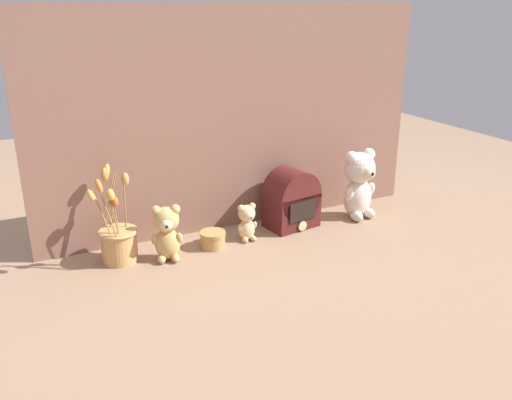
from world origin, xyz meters
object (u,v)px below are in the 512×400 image
object	(u,v)px
teddy_bear_large	(359,183)
vintage_radio	(292,200)
teddy_bear_medium	(167,232)
flower_vase	(118,238)
decorative_tin_tall	(213,239)
teddy_bear_small	(247,221)

from	to	relation	value
teddy_bear_large	vintage_radio	bearing A→B (deg)	173.20
teddy_bear_large	teddy_bear_medium	bearing A→B (deg)	-177.46
teddy_bear_medium	flower_vase	size ratio (longest dim) A/B	0.60
teddy_bear_medium	decorative_tin_tall	distance (m)	0.18
vintage_radio	decorative_tin_tall	xyz separation A→B (m)	(-0.33, -0.04, -0.07)
teddy_bear_small	vintage_radio	distance (m)	0.21
vintage_radio	decorative_tin_tall	distance (m)	0.34
vintage_radio	teddy_bear_medium	bearing A→B (deg)	-172.29
flower_vase	decorative_tin_tall	distance (m)	0.32
teddy_bear_medium	teddy_bear_small	distance (m)	0.30
teddy_bear_large	decorative_tin_tall	bearing A→B (deg)	-178.90
teddy_bear_large	flower_vase	xyz separation A→B (m)	(-0.92, 0.02, -0.06)
teddy_bear_large	teddy_bear_small	bearing A→B (deg)	-178.90
teddy_bear_medium	vintage_radio	world-z (taller)	vintage_radio
teddy_bear_medium	decorative_tin_tall	size ratio (longest dim) A/B	2.15
teddy_bear_medium	vintage_radio	bearing A→B (deg)	7.71
teddy_bear_medium	decorative_tin_tall	xyz separation A→B (m)	(0.17, 0.02, -0.07)
teddy_bear_small	teddy_bear_medium	bearing A→B (deg)	-175.13
vintage_radio	teddy_bear_large	bearing A→B (deg)	-6.80
teddy_bear_small	flower_vase	world-z (taller)	flower_vase
teddy_bear_large	decorative_tin_tall	size ratio (longest dim) A/B	3.07
teddy_bear_large	teddy_bear_medium	world-z (taller)	teddy_bear_large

